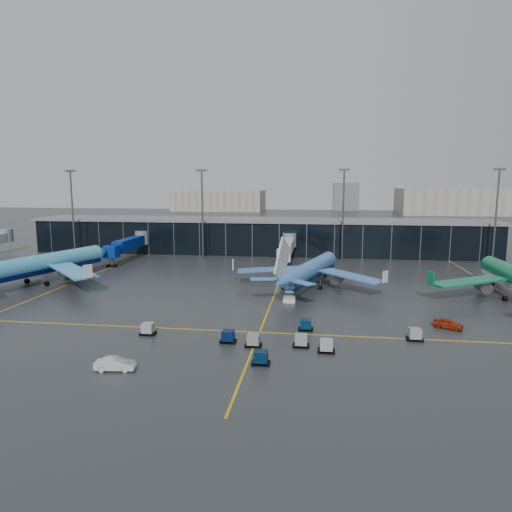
# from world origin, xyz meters

# --- Properties ---
(ground) EXTENTS (600.00, 600.00, 0.00)m
(ground) POSITION_xyz_m (0.00, 0.00, 0.00)
(ground) COLOR #282B2D
(ground) RESTS_ON ground
(terminal_pier) EXTENTS (142.00, 17.00, 10.70)m
(terminal_pier) POSITION_xyz_m (0.00, 62.00, 5.42)
(terminal_pier) COLOR black
(terminal_pier) RESTS_ON ground
(jet_bridges) EXTENTS (94.00, 27.50, 7.20)m
(jet_bridges) POSITION_xyz_m (-35.00, 42.99, 4.55)
(jet_bridges) COLOR #595B60
(jet_bridges) RESTS_ON ground
(flood_masts) EXTENTS (203.00, 0.50, 25.50)m
(flood_masts) POSITION_xyz_m (5.00, 50.00, 13.81)
(flood_masts) COLOR #595B60
(flood_masts) RESTS_ON ground
(distant_hangars) EXTENTS (260.00, 71.00, 22.00)m
(distant_hangars) POSITION_xyz_m (49.94, 270.08, 8.79)
(distant_hangars) COLOR #B2AD99
(distant_hangars) RESTS_ON ground
(taxi_lines) EXTENTS (220.00, 120.00, 0.02)m
(taxi_lines) POSITION_xyz_m (10.00, 10.61, 0.01)
(taxi_lines) COLOR gold
(taxi_lines) RESTS_ON ground
(airliner_arkefly) EXTENTS (48.74, 52.31, 13.31)m
(airliner_arkefly) POSITION_xyz_m (-41.09, 12.25, 6.66)
(airliner_arkefly) COLOR #43AADE
(airliner_arkefly) RESTS_ON ground
(airliner_klm_near) EXTENTS (42.65, 45.79, 11.66)m
(airliner_klm_near) POSITION_xyz_m (16.93, 16.30, 5.83)
(airliner_klm_near) COLOR #3D77C9
(airliner_klm_near) RESTS_ON ground
(baggage_carts) EXTENTS (39.83, 15.21, 1.70)m
(baggage_carts) POSITION_xyz_m (13.29, -19.56, 0.76)
(baggage_carts) COLOR black
(baggage_carts) RESTS_ON ground
(mobile_airstair) EXTENTS (2.35, 3.30, 3.45)m
(mobile_airstair) POSITION_xyz_m (13.17, 3.48, 0.77)
(mobile_airstair) COLOR white
(mobile_airstair) RESTS_ON ground
(service_van_red) EXTENTS (4.59, 3.54, 1.46)m
(service_van_red) POSITION_xyz_m (37.85, -9.34, 0.73)
(service_van_red) COLOR #9C250C
(service_van_red) RESTS_ON ground
(service_van_white) EXTENTS (4.86, 2.19, 1.55)m
(service_van_white) POSITION_xyz_m (-4.95, -30.81, 0.77)
(service_van_white) COLOR silver
(service_van_white) RESTS_ON ground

